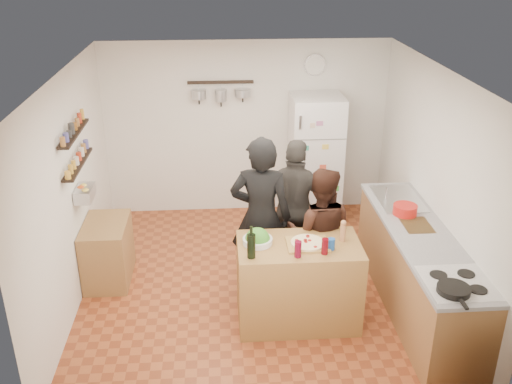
{
  "coord_description": "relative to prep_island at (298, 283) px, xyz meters",
  "views": [
    {
      "loc": [
        -0.41,
        -5.69,
        3.73
      ],
      "look_at": [
        0.0,
        0.1,
        1.15
      ],
      "focal_mm": 40.0,
      "sensor_mm": 36.0,
      "label": 1
    }
  ],
  "objects": [
    {
      "name": "person_back",
      "position": [
        0.1,
        0.99,
        0.38
      ],
      "size": [
        1.06,
        0.73,
        1.68
      ],
      "primitive_type": "imported",
      "rotation": [
        0.0,
        0.0,
        2.78
      ],
      "color": "#312E2C",
      "rests_on": "floor"
    },
    {
      "name": "skillet",
      "position": [
        1.22,
        -0.95,
        0.49
      ],
      "size": [
        0.29,
        0.29,
        0.06
      ],
      "primitive_type": "cylinder",
      "color": "black",
      "rests_on": "stove_top"
    },
    {
      "name": "produce_basket",
      "position": [
        -2.28,
        0.89,
        0.69
      ],
      "size": [
        0.18,
        0.35,
        0.14
      ],
      "primitive_type": "cube",
      "color": "silver",
      "rests_on": "left_wall"
    },
    {
      "name": "pizza",
      "position": [
        0.08,
        -0.02,
        0.48
      ],
      "size": [
        0.34,
        0.34,
        0.02
      ],
      "primitive_type": "cylinder",
      "color": "beige",
      "rests_on": "pizza_board"
    },
    {
      "name": "red_bowl",
      "position": [
        1.27,
        0.58,
        0.52
      ],
      "size": [
        0.27,
        0.27,
        0.11
      ],
      "primitive_type": "cylinder",
      "color": "red",
      "rests_on": "counter_run"
    },
    {
      "name": "spice_shelf_lower",
      "position": [
        -2.31,
        0.89,
        1.04
      ],
      "size": [
        0.12,
        1.0,
        0.02
      ],
      "primitive_type": "cube",
      "color": "black",
      "rests_on": "left_wall"
    },
    {
      "name": "wine_bottle",
      "position": [
        -0.5,
        -0.22,
        0.58
      ],
      "size": [
        0.08,
        0.08,
        0.25
      ],
      "primitive_type": "cylinder",
      "color": "black",
      "rests_on": "prep_island"
    },
    {
      "name": "spice_shelf_upper",
      "position": [
        -2.31,
        0.89,
        1.4
      ],
      "size": [
        0.12,
        1.0,
        0.02
      ],
      "primitive_type": "cube",
      "color": "black",
      "rests_on": "left_wall"
    },
    {
      "name": "person_left",
      "position": [
        -0.34,
        0.59,
        0.48
      ],
      "size": [
        0.75,
        0.57,
        1.86
      ],
      "primitive_type": "imported",
      "rotation": [
        0.0,
        0.0,
        2.95
      ],
      "color": "black",
      "rests_on": "floor"
    },
    {
      "name": "counter_run",
      "position": [
        1.32,
        0.14,
        -0.01
      ],
      "size": [
        0.63,
        2.63,
        0.9
      ],
      "primitive_type": "cube",
      "color": "#9E7042",
      "rests_on": "floor"
    },
    {
      "name": "fridge",
      "position": [
        0.57,
        2.44,
        0.45
      ],
      "size": [
        0.7,
        0.68,
        1.8
      ],
      "primitive_type": "cube",
      "color": "white",
      "rests_on": "floor"
    },
    {
      "name": "wine_glass_far",
      "position": [
        0.22,
        -0.2,
        0.54
      ],
      "size": [
        0.07,
        0.07,
        0.16
      ],
      "primitive_type": "cylinder",
      "color": "#4F060E",
      "rests_on": "prep_island"
    },
    {
      "name": "salt_canister",
      "position": [
        0.3,
        -0.12,
        0.51
      ],
      "size": [
        0.07,
        0.07,
        0.12
      ],
      "primitive_type": "cylinder",
      "color": "navy",
      "rests_on": "prep_island"
    },
    {
      "name": "cutting_board",
      "position": [
        1.32,
        0.32,
        0.46
      ],
      "size": [
        0.3,
        0.4,
        0.02
      ],
      "primitive_type": "cube",
      "color": "brown",
      "rests_on": "counter_run"
    },
    {
      "name": "person_center",
      "position": [
        0.3,
        0.47,
        0.31
      ],
      "size": [
        0.86,
        0.73,
        1.54
      ],
      "primitive_type": "imported",
      "rotation": [
        0.0,
        0.0,
        2.92
      ],
      "color": "black",
      "rests_on": "floor"
    },
    {
      "name": "stove_top",
      "position": [
        1.32,
        -0.81,
        0.46
      ],
      "size": [
        0.6,
        0.62,
        0.02
      ],
      "primitive_type": "cube",
      "color": "white",
      "rests_on": "counter_run"
    },
    {
      "name": "side_table",
      "position": [
        -2.12,
        0.95,
        -0.09
      ],
      "size": [
        0.5,
        0.8,
        0.73
      ],
      "primitive_type": "cube",
      "color": "olive",
      "rests_on": "floor"
    },
    {
      "name": "sink",
      "position": [
        1.32,
        0.99,
        0.46
      ],
      "size": [
        0.5,
        0.8,
        0.03
      ],
      "primitive_type": "cube",
      "color": "silver",
      "rests_on": "counter_run"
    },
    {
      "name": "salad_bowl",
      "position": [
        -0.42,
        0.05,
        0.49
      ],
      "size": [
        0.3,
        0.3,
        0.06
      ],
      "primitive_type": "cylinder",
      "color": "silver",
      "rests_on": "prep_island"
    },
    {
      "name": "prep_island",
      "position": [
        0.0,
        0.0,
        0.0
      ],
      "size": [
        1.25,
        0.72,
        0.91
      ],
      "primitive_type": "cube",
      "color": "#9F703A",
      "rests_on": "floor"
    },
    {
      "name": "room_shell",
      "position": [
        -0.38,
        1.08,
        0.79
      ],
      "size": [
        4.2,
        4.2,
        4.2
      ],
      "color": "brown",
      "rests_on": "ground"
    },
    {
      "name": "wine_glass_near",
      "position": [
        -0.05,
        -0.24,
        0.54
      ],
      "size": [
        0.07,
        0.07,
        0.17
      ],
      "primitive_type": "cylinder",
      "color": "#51061B",
      "rests_on": "prep_island"
    },
    {
      "name": "pizza_board",
      "position": [
        0.08,
        -0.02,
        0.47
      ],
      "size": [
        0.42,
        0.34,
        0.02
      ],
      "primitive_type": "cube",
      "color": "olive",
      "rests_on": "prep_island"
    },
    {
      "name": "wall_clock",
      "position": [
        0.57,
        2.77,
        1.69
      ],
      "size": [
        0.3,
        0.03,
        0.3
      ],
      "primitive_type": "cylinder",
      "rotation": [
        1.57,
        0.0,
        0.0
      ],
      "color": "silver",
      "rests_on": "back_wall"
    },
    {
      "name": "pepper_mill",
      "position": [
        0.45,
        0.05,
        0.55
      ],
      "size": [
        0.06,
        0.06,
        0.18
      ],
      "primitive_type": "cylinder",
      "color": "#AD7248",
      "rests_on": "prep_island"
    },
    {
      "name": "pot_rack",
      "position": [
        -0.73,
        2.69,
        1.49
      ],
      "size": [
        0.9,
        0.04,
        0.04
      ],
      "primitive_type": "cube",
      "color": "black",
      "rests_on": "back_wall"
    }
  ]
}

